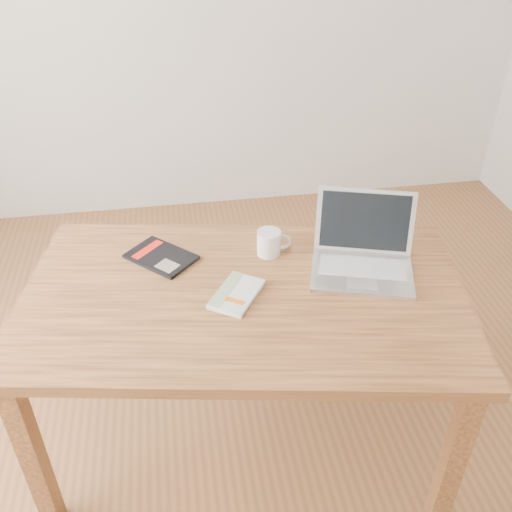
{
  "coord_description": "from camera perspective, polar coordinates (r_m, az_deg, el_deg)",
  "views": [
    {
      "loc": [
        -0.19,
        -1.38,
        1.93
      ],
      "look_at": [
        0.06,
        0.13,
        0.85
      ],
      "focal_mm": 40.0,
      "sensor_mm": 36.0,
      "label": 1
    }
  ],
  "objects": [
    {
      "name": "white_guidebook",
      "position": [
        1.86,
        -1.96,
        -3.83
      ],
      "size": [
        0.21,
        0.23,
        0.02
      ],
      "rotation": [
        0.0,
        0.0,
        -0.57
      ],
      "color": "beige",
      "rests_on": "desk"
    },
    {
      "name": "room",
      "position": [
        1.5,
        -4.02,
        12.68
      ],
      "size": [
        4.04,
        4.04,
        2.7
      ],
      "color": "brown",
      "rests_on": "ground"
    },
    {
      "name": "laptop",
      "position": [
        2.0,
        10.65,
        0.18
      ],
      "size": [
        0.42,
        0.4,
        0.23
      ],
      "rotation": [
        0.0,
        0.0,
        -0.3
      ],
      "color": "silver",
      "rests_on": "desk"
    },
    {
      "name": "black_guidebook",
      "position": [
        2.06,
        -9.47,
        -0.08
      ],
      "size": [
        0.28,
        0.27,
        0.01
      ],
      "rotation": [
        0.0,
        0.0,
        0.8
      ],
      "color": "black",
      "rests_on": "desk"
    },
    {
      "name": "coffee_mug",
      "position": [
        2.03,
        1.38,
        1.38
      ],
      "size": [
        0.12,
        0.09,
        0.09
      ],
      "rotation": [
        0.0,
        0.0,
        -0.06
      ],
      "color": "white",
      "rests_on": "desk"
    },
    {
      "name": "desk",
      "position": [
        1.93,
        -1.19,
        -5.75
      ],
      "size": [
        1.58,
        1.08,
        0.75
      ],
      "rotation": [
        0.0,
        0.0,
        -0.18
      ],
      "color": "brown",
      "rests_on": "ground"
    }
  ]
}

